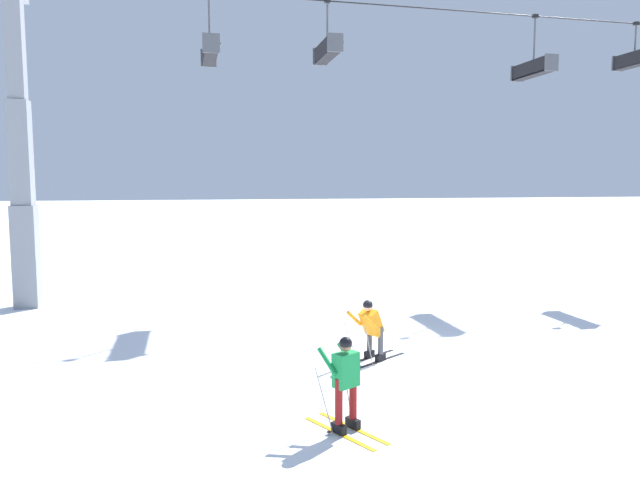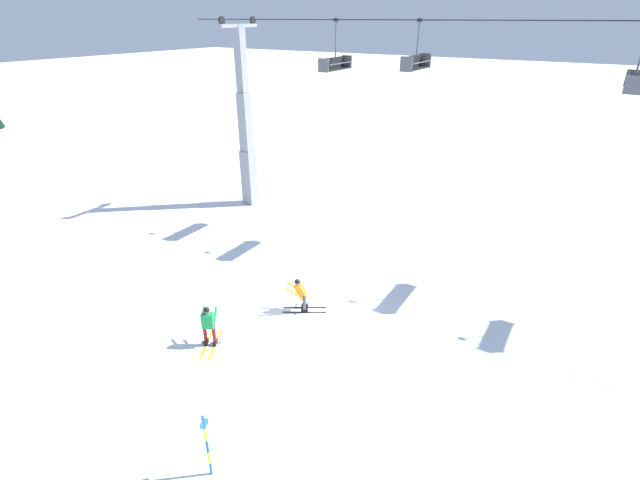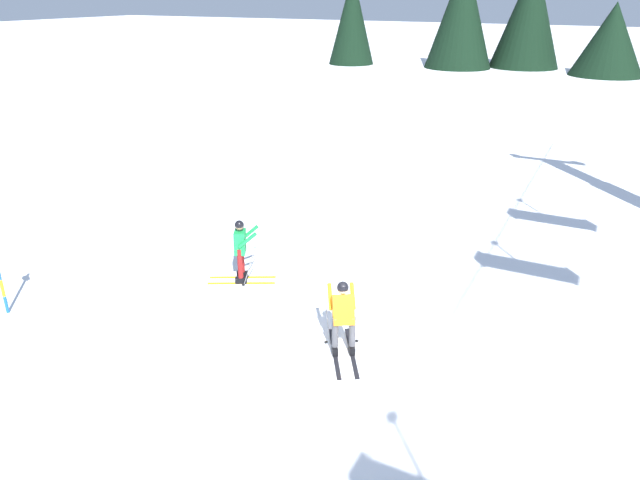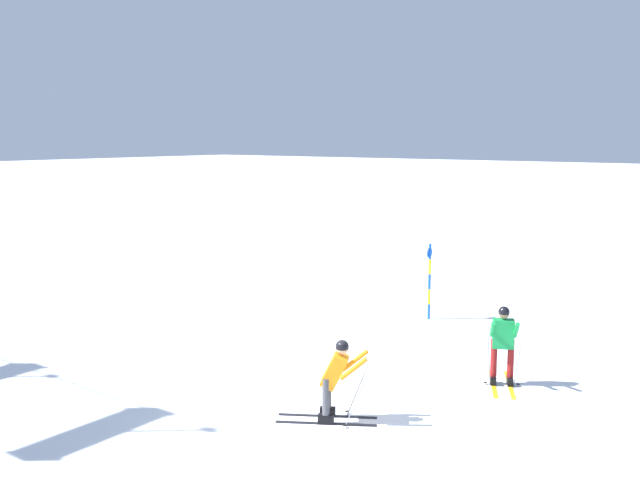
% 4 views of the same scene
% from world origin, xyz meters
% --- Properties ---
extents(ground_plane, '(260.00, 260.00, 0.00)m').
position_xyz_m(ground_plane, '(0.00, 0.00, 0.00)').
color(ground_plane, white).
extents(skier_carving_main, '(1.75, 1.33, 1.60)m').
position_xyz_m(skier_carving_main, '(-0.18, -0.17, 0.84)').
color(skier_carving_main, black).
rests_on(skier_carving_main, ground_plane).
extents(trail_marker_pole, '(0.07, 0.28, 2.10)m').
position_xyz_m(trail_marker_pole, '(1.97, -7.59, 1.13)').
color(trail_marker_pole, blue).
rests_on(trail_marker_pole, ground_plane).
extents(skier_distant_uphill, '(1.16, 1.69, 1.65)m').
position_xyz_m(skier_distant_uphill, '(-1.80, -3.72, 0.94)').
color(skier_distant_uphill, yellow).
rests_on(skier_distant_uphill, ground_plane).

